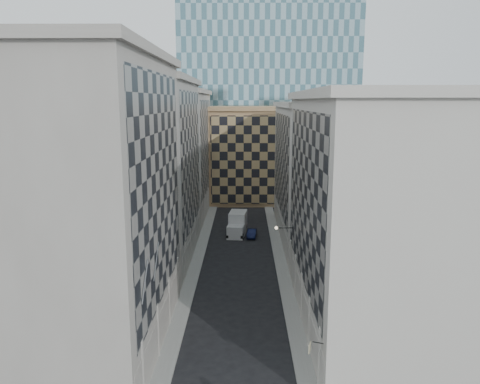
{
  "coord_description": "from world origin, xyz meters",
  "views": [
    {
      "loc": [
        0.76,
        -25.39,
        19.8
      ],
      "look_at": [
        0.33,
        14.63,
        12.01
      ],
      "focal_mm": 35.0,
      "sensor_mm": 36.0,
      "label": 1
    }
  ],
  "objects": [
    {
      "name": "sidewalk_west",
      "position": [
        -5.25,
        30.0,
        0.07
      ],
      "size": [
        1.5,
        100.0,
        0.15
      ],
      "primitive_type": "cube",
      "color": "gray",
      "rests_on": "ground"
    },
    {
      "name": "sidewalk_east",
      "position": [
        5.25,
        30.0,
        0.07
      ],
      "size": [
        1.5,
        100.0,
        0.15
      ],
      "primitive_type": "cube",
      "color": "gray",
      "rests_on": "ground"
    },
    {
      "name": "bldg_left_a",
      "position": [
        -10.88,
        11.0,
        11.82
      ],
      "size": [
        10.8,
        22.8,
        23.7
      ],
      "color": "#9A948B",
      "rests_on": "ground"
    },
    {
      "name": "bldg_left_b",
      "position": [
        -10.88,
        33.0,
        11.32
      ],
      "size": [
        10.8,
        22.8,
        22.7
      ],
      "color": "gray",
      "rests_on": "ground"
    },
    {
      "name": "bldg_left_c",
      "position": [
        -10.88,
        55.0,
        10.83
      ],
      "size": [
        10.8,
        22.8,
        21.7
      ],
      "color": "#9A948B",
      "rests_on": "ground"
    },
    {
      "name": "bldg_right_a",
      "position": [
        10.88,
        15.0,
        10.32
      ],
      "size": [
        10.8,
        26.8,
        20.7
      ],
      "color": "beige",
      "rests_on": "ground"
    },
    {
      "name": "bldg_right_b",
      "position": [
        10.89,
        42.0,
        9.85
      ],
      "size": [
        10.8,
        28.8,
        19.7
      ],
      "color": "beige",
      "rests_on": "ground"
    },
    {
      "name": "tan_block",
      "position": [
        2.0,
        67.9,
        9.44
      ],
      "size": [
        16.8,
        14.8,
        18.8
      ],
      "color": "tan",
      "rests_on": "ground"
    },
    {
      "name": "church_tower",
      "position": [
        0.0,
        82.0,
        26.95
      ],
      "size": [
        7.2,
        7.2,
        51.5
      ],
      "color": "#2D2723",
      "rests_on": "ground"
    },
    {
      "name": "flagpoles_left",
      "position": [
        -5.9,
        6.0,
        8.0
      ],
      "size": [
        0.1,
        6.33,
        2.33
      ],
      "color": "gray",
      "rests_on": "ground"
    },
    {
      "name": "bracket_lamp",
      "position": [
        4.38,
        24.0,
        6.2
      ],
      "size": [
        1.98,
        0.36,
        0.36
      ],
      "color": "black",
      "rests_on": "ground"
    },
    {
      "name": "box_truck",
      "position": [
        -0.38,
        42.92,
        1.43
      ],
      "size": [
        3.09,
        6.24,
        3.3
      ],
      "rotation": [
        0.0,
        0.0,
        -0.11
      ],
      "color": "silver",
      "rests_on": "ground"
    },
    {
      "name": "dark_car",
      "position": [
        1.81,
        41.3,
        0.61
      ],
      "size": [
        1.62,
        3.8,
        1.22
      ],
      "primitive_type": "imported",
      "rotation": [
        0.0,
        0.0,
        -0.09
      ],
      "color": "#0E1536",
      "rests_on": "ground"
    },
    {
      "name": "shop_sign",
      "position": [
        5.13,
        3.0,
        3.84
      ],
      "size": [
        1.01,
        0.61,
        0.7
      ],
      "rotation": [
        0.0,
        0.0,
        -0.34
      ],
      "color": "black",
      "rests_on": "ground"
    }
  ]
}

